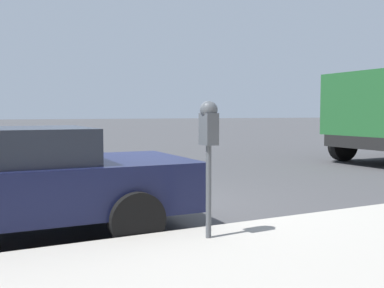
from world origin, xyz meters
name	(u,v)px	position (x,y,z in m)	size (l,w,h in m)	color
ground_plane	(133,208)	(0.00, 0.00, 0.00)	(220.00, 220.00, 0.00)	#424244
parking_meter	(209,134)	(-2.64, 0.05, 1.30)	(0.21, 0.19, 1.47)	#4C5156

